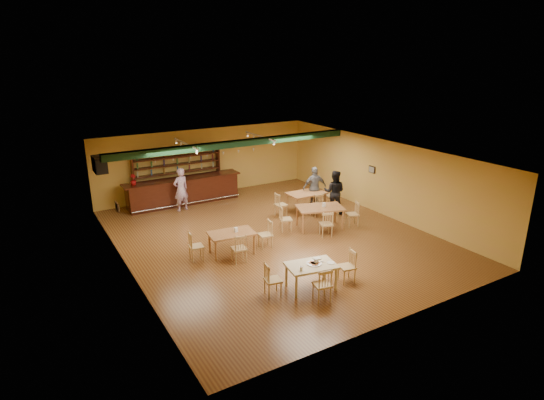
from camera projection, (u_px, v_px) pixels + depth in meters
floor at (273, 237)px, 15.78m from camera, size 12.00×12.00×0.00m
ceiling_beam at (236, 144)px, 17.17m from camera, size 10.00×0.30×0.25m
track_rail_left at (186, 144)px, 16.77m from camera, size 0.05×2.50×0.05m
track_rail_right at (260, 136)px, 18.32m from camera, size 0.05×2.50×0.05m
ac_unit at (100, 164)px, 16.16m from camera, size 0.34×0.70×0.48m
picture_left at (117, 207)px, 13.66m from camera, size 0.04×0.34×0.28m
picture_right at (372, 170)px, 18.06m from camera, size 0.04×0.34×0.28m
bar_counter at (184, 191)px, 19.14m from camera, size 5.04×0.85×1.13m
back_bar_hutch at (178, 175)px, 19.47m from camera, size 3.90×0.40×2.28m
poinsettia at (133, 180)px, 17.89m from camera, size 0.32×0.32×0.45m
dining_table_b at (306, 201)px, 18.32m from camera, size 1.54×0.93×0.77m
dining_table_c at (232, 243)px, 14.38m from camera, size 1.54×1.03×0.72m
dining_table_d at (320, 218)px, 16.44m from camera, size 1.90×1.48×0.83m
near_table at (311, 276)px, 12.23m from camera, size 1.46×1.08×0.71m
pizza_tray at (314, 264)px, 12.17m from camera, size 0.42×0.42×0.01m
parmesan_shaker at (301, 268)px, 11.78m from camera, size 0.09×0.09×0.11m
napkin_stack at (317, 259)px, 12.43m from camera, size 0.20×0.16×0.03m
pizza_server at (317, 261)px, 12.27m from camera, size 0.32×0.25×0.00m
side_plate at (331, 263)px, 12.22m from camera, size 0.26×0.26×0.01m
patron_bar at (181, 190)px, 18.17m from camera, size 0.73×0.56×1.80m
patron_right_a at (334, 192)px, 17.90m from camera, size 1.08×1.08×1.77m
patron_right_b at (315, 188)px, 18.51m from camera, size 1.10×0.65×1.75m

